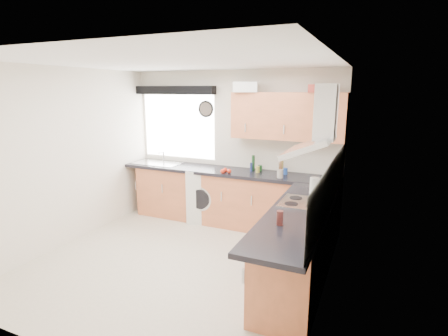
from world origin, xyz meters
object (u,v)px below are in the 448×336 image
at_px(extractor_hood, 317,129).
at_px(upper_cabinets, 288,116).
at_px(oven, 302,242).
at_px(washing_machine, 208,194).

distance_m(extractor_hood, upper_cabinets, 1.48).
relative_size(oven, washing_machine, 0.94).
bearing_deg(washing_machine, extractor_hood, -46.43).
bearing_deg(oven, washing_machine, 146.47).
bearing_deg(extractor_hood, upper_cabinets, 116.13).
bearing_deg(oven, extractor_hood, -0.00).
height_order(oven, washing_machine, washing_machine).
bearing_deg(upper_cabinets, washing_machine, -175.35).
height_order(extractor_hood, washing_machine, extractor_hood).
distance_m(upper_cabinets, washing_machine, 1.87).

